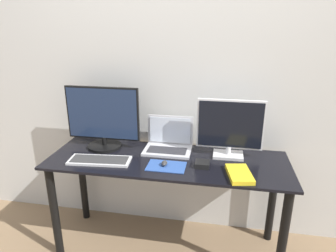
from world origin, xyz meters
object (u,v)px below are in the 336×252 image
keyboard (100,160)px  mouse (164,163)px  monitor_left (103,119)px  monitor_right (230,128)px  laptop (169,142)px  power_brick (202,164)px  book (239,174)px

keyboard → mouse: mouse is taller
monitor_left → mouse: bearing=-24.6°
monitor_left → monitor_right: size_ratio=1.21×
monitor_right → laptop: size_ratio=1.32×
mouse → keyboard: bearing=-178.3°
monitor_left → laptop: size_ratio=1.61×
laptop → keyboard: bearing=-145.6°
mouse → monitor_right: bearing=29.2°
power_brick → laptop: bearing=138.4°
book → power_brick: size_ratio=2.67×
monitor_right → keyboard: monitor_right is taller
monitor_right → power_brick: size_ratio=4.78×
laptop → book: size_ratio=1.35×
laptop → monitor_left: bearing=-174.6°
monitor_right → mouse: size_ratio=7.38×
power_brick → monitor_left: bearing=165.6°
keyboard → book: 0.94m
mouse → book: 0.49m
laptop → book: bearing=-33.2°
laptop → mouse: size_ratio=5.57×
laptop → mouse: laptop is taller
monitor_left → book: (1.00, -0.29, -0.21)m
monitor_right → mouse: bearing=-150.8°
mouse → power_brick: size_ratio=0.65×
laptop → keyboard: (-0.43, -0.29, -0.05)m
mouse → power_brick: bearing=8.9°
monitor_left → power_brick: monitor_left is taller
monitor_right → keyboard: bearing=-164.1°
mouse → book: mouse is taller
mouse → power_brick: 0.25m
monitor_left → power_brick: 0.81m
book → power_brick: power_brick is taller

